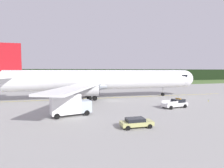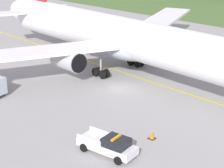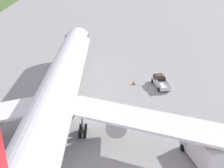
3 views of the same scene
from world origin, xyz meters
TOP-DOWN VIEW (x-y plane):
  - ground at (0.00, 0.00)m, footprint 320.00×320.00m
  - taxiway_centerline_main at (-1.09, 4.93)m, footprint 78.81×4.52m
  - airliner at (-1.65, 4.96)m, footprint 59.37×51.93m
  - ops_pickup_truck at (9.93, -12.38)m, footprint 5.71×2.77m
  - apron_cone at (11.01, -7.54)m, footprint 0.65×0.65m

SIDE VIEW (x-z plane):
  - ground at x=0.00m, z-range 0.00..0.00m
  - taxiway_centerline_main at x=-1.09m, z-range 0.00..0.01m
  - apron_cone at x=11.01m, z-range -0.01..0.80m
  - ops_pickup_truck at x=9.93m, z-range -0.07..1.87m
  - airliner at x=-1.65m, z-range -2.18..12.13m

